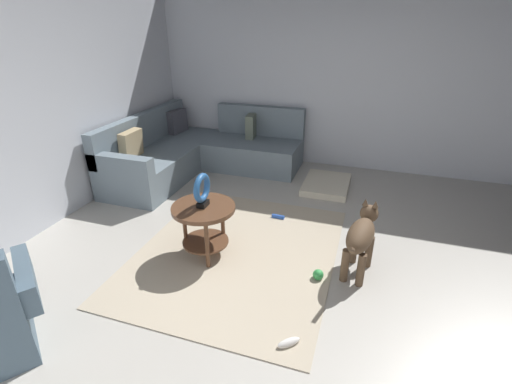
% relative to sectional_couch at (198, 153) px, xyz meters
% --- Properties ---
extents(ground_plane, '(6.00, 6.00, 0.10)m').
position_rel_sectional_couch_xyz_m(ground_plane, '(-1.99, -2.01, -0.34)').
color(ground_plane, '#B7B2A8').
extents(wall_back, '(6.00, 0.12, 2.70)m').
position_rel_sectional_couch_xyz_m(wall_back, '(-1.99, 0.93, 1.06)').
color(wall_back, silver).
rests_on(wall_back, ground_plane).
extents(wall_right, '(0.12, 6.00, 2.70)m').
position_rel_sectional_couch_xyz_m(wall_right, '(0.95, -2.01, 1.06)').
color(wall_right, silver).
rests_on(wall_right, ground_plane).
extents(area_rug, '(2.30, 1.90, 0.01)m').
position_rel_sectional_couch_xyz_m(area_rug, '(-1.84, -1.31, -0.29)').
color(area_rug, '#BCAD93').
rests_on(area_rug, ground_plane).
extents(sectional_couch, '(2.20, 2.25, 0.88)m').
position_rel_sectional_couch_xyz_m(sectional_couch, '(0.00, 0.00, 0.00)').
color(sectional_couch, slate).
rests_on(sectional_couch, ground_plane).
extents(side_table, '(0.60, 0.60, 0.54)m').
position_rel_sectional_couch_xyz_m(side_table, '(-1.97, -1.03, 0.12)').
color(side_table, brown).
rests_on(side_table, ground_plane).
extents(torus_sculpture, '(0.28, 0.08, 0.33)m').
position_rel_sectional_couch_xyz_m(torus_sculpture, '(-1.97, -1.03, 0.42)').
color(torus_sculpture, black).
rests_on(torus_sculpture, side_table).
extents(dog_bed_mat, '(0.80, 0.60, 0.09)m').
position_rel_sectional_couch_xyz_m(dog_bed_mat, '(-0.01, -1.93, -0.25)').
color(dog_bed_mat, beige).
rests_on(dog_bed_mat, ground_plane).
extents(dog, '(0.84, 0.30, 0.63)m').
position_rel_sectional_couch_xyz_m(dog, '(-1.76, -2.47, 0.09)').
color(dog, brown).
rests_on(dog, ground_plane).
extents(dog_toy_ball, '(0.10, 0.10, 0.10)m').
position_rel_sectional_couch_xyz_m(dog_toy_ball, '(-2.00, -2.15, -0.24)').
color(dog_toy_ball, green).
rests_on(dog_toy_ball, ground_plane).
extents(dog_toy_rope, '(0.06, 0.15, 0.05)m').
position_rel_sectional_couch_xyz_m(dog_toy_rope, '(-1.06, -1.53, -0.27)').
color(dog_toy_rope, blue).
rests_on(dog_toy_rope, ground_plane).
extents(dog_toy_bone, '(0.16, 0.17, 0.06)m').
position_rel_sectional_couch_xyz_m(dog_toy_bone, '(-2.81, -2.08, -0.26)').
color(dog_toy_bone, silver).
rests_on(dog_toy_bone, ground_plane).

